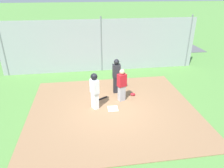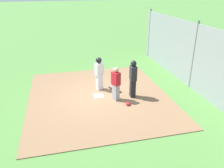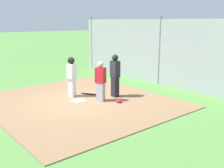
% 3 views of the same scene
% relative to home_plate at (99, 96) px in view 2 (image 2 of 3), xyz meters
% --- Properties ---
extents(ground_plane, '(140.00, 140.00, 0.00)m').
position_rel_home_plate_xyz_m(ground_plane, '(0.00, 0.00, -0.04)').
color(ground_plane, '#51843D').
extents(dirt_infield, '(7.20, 6.40, 0.03)m').
position_rel_home_plate_xyz_m(dirt_infield, '(0.00, 0.00, -0.03)').
color(dirt_infield, '#896647').
rests_on(dirt_infield, ground_plane).
extents(home_plate, '(0.45, 0.45, 0.02)m').
position_rel_home_plate_xyz_m(home_plate, '(0.00, 0.00, 0.00)').
color(home_plate, white).
rests_on(home_plate, dirt_infield).
extents(catcher, '(0.45, 0.39, 1.56)m').
position_rel_home_plate_xyz_m(catcher, '(-0.52, -0.70, 0.80)').
color(catcher, '#9E9EA3').
rests_on(catcher, dirt_infield).
extents(umpire, '(0.39, 0.28, 1.76)m').
position_rel_home_plate_xyz_m(umpire, '(-0.41, -1.54, 0.92)').
color(umpire, black).
rests_on(umpire, dirt_infield).
extents(runner, '(0.41, 0.46, 1.66)m').
position_rel_home_plate_xyz_m(runner, '(0.76, -0.18, 0.94)').
color(runner, silver).
rests_on(runner, dirt_infield).
extents(baseball_bat, '(0.74, 0.47, 0.06)m').
position_rel_home_plate_xyz_m(baseball_bat, '(0.48, -0.89, 0.02)').
color(baseball_bat, black).
rests_on(baseball_bat, dirt_infield).
extents(catcher_mask, '(0.24, 0.20, 0.12)m').
position_rel_home_plate_xyz_m(catcher_mask, '(-1.16, -1.09, 0.05)').
color(catcher_mask, '#B21923').
rests_on(catcher_mask, dirt_infield).
extents(backstop_fence, '(12.00, 0.10, 3.35)m').
position_rel_home_plate_xyz_m(backstop_fence, '(0.00, -4.77, 1.56)').
color(backstop_fence, '#93999E').
rests_on(backstop_fence, ground_plane).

